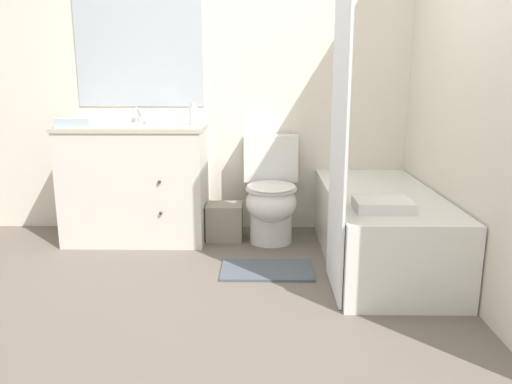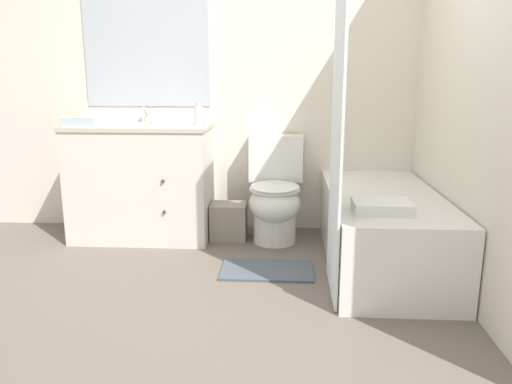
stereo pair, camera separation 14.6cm
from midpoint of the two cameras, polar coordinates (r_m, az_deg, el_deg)
ground_plane at (r=2.58m, az=-2.38°, el=-15.53°), size 14.00×14.00×0.00m
wall_back at (r=4.02m, az=-0.03°, el=13.41°), size 8.00×0.06×2.50m
wall_right at (r=3.31m, az=23.54°, el=12.34°), size 0.05×2.74×2.50m
vanity_cabinet at (r=3.92m, az=-11.78°, el=1.31°), size 1.06×0.61×0.88m
sink_faucet at (r=4.05m, az=-11.36°, el=8.34°), size 0.14×0.12×0.12m
toilet at (r=3.76m, az=3.30°, el=-0.38°), size 0.42×0.62×0.78m
bathtub at (r=3.43m, az=15.40°, el=-4.06°), size 0.70×1.56×0.49m
shower_curtain at (r=2.78m, az=10.80°, el=7.87°), size 0.01×0.55×1.97m
wastebasket at (r=3.86m, az=-2.04°, el=-3.35°), size 0.27×0.23×0.28m
tissue_box at (r=3.94m, az=-9.61°, el=8.42°), size 0.14×0.12×0.11m
soap_dispenser at (r=3.78m, az=-5.48°, el=8.76°), size 0.06×0.06×0.16m
hand_towel_folded at (r=3.78m, az=-18.34°, el=7.60°), size 0.24×0.12×0.07m
bath_towel_folded at (r=2.90m, az=15.58°, el=-1.62°), size 0.32×0.24×0.06m
bath_mat at (r=3.27m, az=2.56°, el=-8.91°), size 0.59×0.36×0.02m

